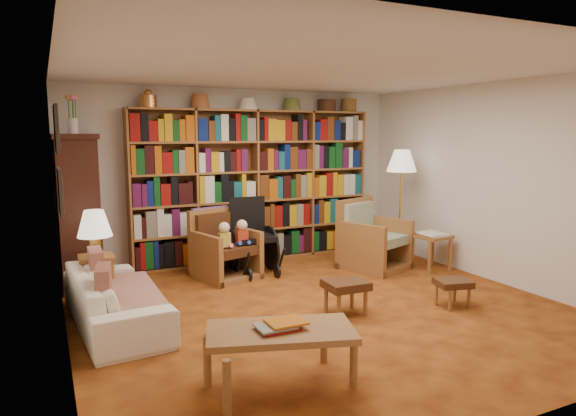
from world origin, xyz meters
TOP-DOWN VIEW (x-y plane):
  - floor at (0.00, 0.00)m, footprint 5.00×5.00m
  - ceiling at (0.00, 0.00)m, footprint 5.00×5.00m
  - wall_back at (0.00, 2.50)m, footprint 5.00×0.00m
  - wall_front at (0.00, -2.50)m, footprint 5.00×0.00m
  - wall_left at (-2.50, 0.00)m, footprint 0.00×5.00m
  - wall_right at (2.50, 0.00)m, footprint 0.00×5.00m
  - bookshelf at (0.20, 2.33)m, footprint 3.60×0.30m
  - curio_cabinet at (-2.25, 2.00)m, footprint 0.50×0.95m
  - framed_pictures at (-2.48, 0.30)m, footprint 0.03×0.52m
  - sofa at (-2.05, 0.43)m, footprint 1.88×0.85m
  - sofa_throw at (-2.00, 0.43)m, footprint 0.71×1.33m
  - cushion_left at (-2.18, 0.78)m, footprint 0.13×0.40m
  - cushion_right at (-2.18, 0.08)m, footprint 0.19×0.41m
  - side_table_lamp at (-2.15, 1.07)m, footprint 0.36×0.36m
  - table_lamp at (-2.15, 1.07)m, footprint 0.36×0.36m
  - armchair_leather at (-0.54, 1.62)m, footprint 0.89×0.90m
  - armchair_sage at (1.47, 1.19)m, footprint 1.03×1.03m
  - wheelchair at (-0.13, 1.66)m, footprint 0.58×0.81m
  - floor_lamp at (2.05, 1.30)m, footprint 0.43×0.43m
  - side_table_papers at (2.15, 0.72)m, footprint 0.49×0.49m
  - footstool_a at (0.14, -0.30)m, footprint 0.44×0.38m
  - footstool_b at (1.31, -0.59)m, footprint 0.42×0.38m
  - coffee_table at (-1.11, -1.40)m, footprint 1.19×0.84m

SIDE VIEW (x-z plane):
  - floor at x=0.00m, z-range 0.00..0.00m
  - footstool_b at x=1.31m, z-range 0.09..0.40m
  - sofa at x=-2.05m, z-range 0.00..0.53m
  - footstool_a at x=0.14m, z-range 0.11..0.48m
  - sofa_throw at x=-2.00m, z-range 0.28..0.32m
  - armchair_sage at x=1.47m, z-range -0.11..0.84m
  - armchair_leather at x=-0.54m, z-range -0.08..0.81m
  - coffee_table at x=-1.11m, z-range 0.14..0.64m
  - side_table_lamp at x=-2.15m, z-range 0.12..0.68m
  - side_table_papers at x=2.15m, z-range 0.15..0.66m
  - cushion_left at x=-2.18m, z-range 0.25..0.65m
  - cushion_right at x=-2.18m, z-range 0.25..0.65m
  - wheelchair at x=-0.13m, z-range -0.05..0.97m
  - table_lamp at x=-2.15m, z-range 0.65..1.15m
  - curio_cabinet at x=-2.25m, z-range -0.25..2.15m
  - bookshelf at x=0.20m, z-range -0.04..2.38m
  - wall_back at x=0.00m, z-range -1.25..3.75m
  - wall_front at x=0.00m, z-range -1.25..3.75m
  - wall_left at x=-2.50m, z-range -1.25..3.75m
  - wall_right at x=2.50m, z-range -1.25..3.75m
  - floor_lamp at x=2.05m, z-range 0.59..2.22m
  - framed_pictures at x=-2.48m, z-range 1.14..2.11m
  - ceiling at x=0.00m, z-range 2.50..2.50m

